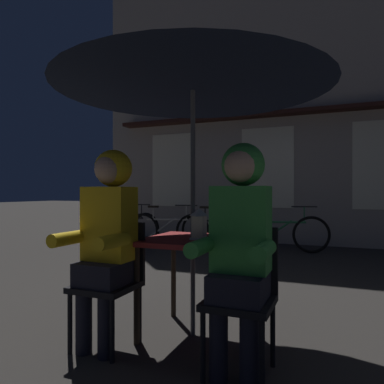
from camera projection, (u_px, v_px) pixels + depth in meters
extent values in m
plane|color=#2D2B28|center=(193.00, 335.00, 2.73)|extent=(60.00, 60.00, 0.00)
cube|color=maroon|center=(193.00, 240.00, 2.73)|extent=(0.72, 0.72, 0.04)
cylinder|color=#2D2319|center=(137.00, 295.00, 2.56)|extent=(0.04, 0.04, 0.70)
cylinder|color=#2D2319|center=(219.00, 306.00, 2.33)|extent=(0.04, 0.04, 0.70)
cylinder|color=#2D2319|center=(174.00, 276.00, 3.14)|extent=(0.04, 0.04, 0.70)
cylinder|color=#2D2319|center=(243.00, 283.00, 2.90)|extent=(0.04, 0.04, 0.70)
cylinder|color=#4C4C51|center=(193.00, 188.00, 2.73)|extent=(0.04, 0.04, 2.25)
cone|color=black|center=(193.00, 66.00, 2.73)|extent=(2.10, 2.10, 0.38)
sphere|color=#4C4C51|center=(193.00, 37.00, 2.73)|extent=(0.06, 0.06, 0.06)
cube|color=white|center=(199.00, 238.00, 2.66)|extent=(0.11, 0.11, 0.02)
cube|color=white|center=(199.00, 227.00, 2.66)|extent=(0.09, 0.09, 0.16)
pyramid|color=white|center=(199.00, 212.00, 2.66)|extent=(0.11, 0.11, 0.06)
cube|color=black|center=(106.00, 286.00, 2.51)|extent=(0.40, 0.40, 0.04)
cylinder|color=black|center=(112.00, 331.00, 2.29)|extent=(0.03, 0.03, 0.41)
cylinder|color=black|center=(70.00, 323.00, 2.42)|extent=(0.03, 0.03, 0.41)
cylinder|color=black|center=(140.00, 314.00, 2.60)|extent=(0.03, 0.03, 0.41)
cylinder|color=black|center=(101.00, 308.00, 2.73)|extent=(0.03, 0.03, 0.41)
cube|color=black|center=(121.00, 250.00, 2.68)|extent=(0.40, 0.03, 0.42)
cube|color=black|center=(239.00, 303.00, 2.14)|extent=(0.40, 0.40, 0.04)
cylinder|color=black|center=(262.00, 357.00, 1.92)|extent=(0.03, 0.03, 0.41)
cylinder|color=black|center=(203.00, 347.00, 2.05)|extent=(0.03, 0.03, 0.41)
cylinder|color=black|center=(273.00, 334.00, 2.24)|extent=(0.03, 0.03, 0.41)
cylinder|color=black|center=(221.00, 326.00, 2.37)|extent=(0.03, 0.03, 0.41)
cube|color=black|center=(247.00, 259.00, 2.32)|extent=(0.40, 0.03, 0.42)
cylinder|color=black|center=(106.00, 324.00, 2.36)|extent=(0.11, 0.11, 0.45)
cylinder|color=black|center=(84.00, 320.00, 2.43)|extent=(0.11, 0.11, 0.45)
cube|color=black|center=(106.00, 272.00, 2.51)|extent=(0.32, 0.36, 0.16)
cube|color=yellow|center=(109.00, 223.00, 2.54)|extent=(0.34, 0.22, 0.52)
cylinder|color=yellow|center=(113.00, 241.00, 2.27)|extent=(0.09, 0.30, 0.09)
cylinder|color=yellow|center=(68.00, 238.00, 2.41)|extent=(0.09, 0.30, 0.09)
sphere|color=tan|center=(109.00, 169.00, 2.54)|extent=(0.21, 0.21, 0.21)
sphere|color=yellow|center=(113.00, 168.00, 2.59)|extent=(0.27, 0.27, 0.27)
cylinder|color=black|center=(249.00, 348.00, 1.99)|extent=(0.11, 0.11, 0.45)
cylinder|color=black|center=(219.00, 343.00, 2.06)|extent=(0.11, 0.11, 0.45)
cube|color=black|center=(239.00, 286.00, 2.14)|extent=(0.32, 0.36, 0.16)
cube|color=#338C38|center=(241.00, 229.00, 2.18)|extent=(0.34, 0.22, 0.52)
cylinder|color=#338C38|center=(264.00, 251.00, 1.91)|extent=(0.09, 0.30, 0.09)
cylinder|color=#338C38|center=(201.00, 247.00, 2.05)|extent=(0.09, 0.30, 0.09)
sphere|color=tan|center=(241.00, 166.00, 2.18)|extent=(0.21, 0.21, 0.21)
sphere|color=#338C38|center=(243.00, 165.00, 2.23)|extent=(0.27, 0.27, 0.27)
cube|color=#9E9389|center=(323.00, 95.00, 7.45)|extent=(10.00, 0.60, 6.20)
cube|color=#EAE5C6|center=(173.00, 170.00, 8.41)|extent=(1.10, 0.02, 1.70)
cube|color=#EAE5C6|center=(267.00, 168.00, 7.58)|extent=(1.10, 0.02, 1.70)
cube|color=#EAE5C6|center=(384.00, 165.00, 6.75)|extent=(1.10, 0.02, 1.70)
cube|color=#331914|center=(322.00, 110.00, 7.03)|extent=(9.00, 0.36, 0.08)
torus|color=black|center=(146.00, 229.00, 7.33)|extent=(0.66, 0.15, 0.66)
torus|color=black|center=(109.00, 226.00, 7.85)|extent=(0.66, 0.15, 0.66)
cylinder|color=black|center=(127.00, 217.00, 7.59)|extent=(0.83, 0.16, 0.04)
cylinder|color=black|center=(123.00, 226.00, 7.65)|extent=(0.60, 0.12, 0.44)
cylinder|color=black|center=(117.00, 211.00, 7.74)|extent=(0.02, 0.02, 0.24)
cube|color=black|center=(117.00, 205.00, 7.74)|extent=(0.21, 0.11, 0.04)
cylinder|color=black|center=(141.00, 211.00, 7.39)|extent=(0.02, 0.02, 0.28)
cylinder|color=black|center=(141.00, 205.00, 7.39)|extent=(0.44, 0.09, 0.02)
torus|color=black|center=(192.00, 231.00, 6.91)|extent=(0.66, 0.16, 0.66)
torus|color=black|center=(142.00, 230.00, 7.13)|extent=(0.66, 0.16, 0.66)
cylinder|color=#ADA89E|center=(167.00, 219.00, 7.02)|extent=(0.83, 0.18, 0.04)
cylinder|color=#ADA89E|center=(161.00, 229.00, 7.04)|extent=(0.60, 0.14, 0.44)
cylinder|color=#ADA89E|center=(153.00, 213.00, 7.08)|extent=(0.02, 0.02, 0.24)
cube|color=black|center=(153.00, 207.00, 7.08)|extent=(0.21, 0.11, 0.04)
cylinder|color=#ADA89E|center=(186.00, 213.00, 6.93)|extent=(0.02, 0.02, 0.28)
cylinder|color=black|center=(186.00, 205.00, 6.93)|extent=(0.44, 0.10, 0.02)
torus|color=black|center=(243.00, 235.00, 6.30)|extent=(0.65, 0.20, 0.66)
torus|color=black|center=(195.00, 231.00, 6.89)|extent=(0.65, 0.20, 0.66)
cylinder|color=black|center=(218.00, 221.00, 6.60)|extent=(0.82, 0.23, 0.04)
cylinder|color=black|center=(212.00, 231.00, 6.67)|extent=(0.60, 0.18, 0.44)
cylinder|color=black|center=(205.00, 214.00, 6.76)|extent=(0.02, 0.02, 0.24)
cube|color=black|center=(205.00, 207.00, 6.76)|extent=(0.21, 0.12, 0.04)
cylinder|color=black|center=(237.00, 214.00, 6.37)|extent=(0.02, 0.02, 0.28)
cylinder|color=black|center=(237.00, 207.00, 6.37)|extent=(0.43, 0.13, 0.02)
torus|color=black|center=(311.00, 235.00, 6.33)|extent=(0.65, 0.19, 0.66)
torus|color=black|center=(253.00, 233.00, 6.50)|extent=(0.65, 0.19, 0.66)
cylinder|color=#236B3D|center=(282.00, 222.00, 6.42)|extent=(0.82, 0.22, 0.04)
cylinder|color=#236B3D|center=(275.00, 232.00, 6.44)|extent=(0.60, 0.17, 0.44)
cylinder|color=#236B3D|center=(266.00, 215.00, 6.46)|extent=(0.02, 0.02, 0.24)
cube|color=black|center=(266.00, 208.00, 6.46)|extent=(0.21, 0.12, 0.04)
cylinder|color=#236B3D|center=(304.00, 215.00, 6.35)|extent=(0.02, 0.02, 0.28)
cylinder|color=black|center=(304.00, 207.00, 6.35)|extent=(0.43, 0.12, 0.02)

